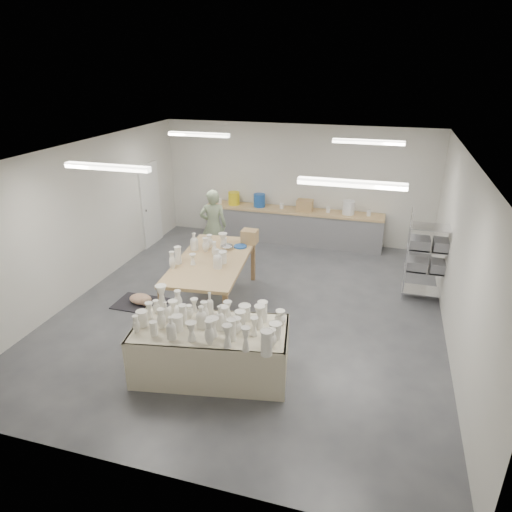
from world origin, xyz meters
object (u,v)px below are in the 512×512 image
(drying_table, at_px, (211,348))
(work_table, at_px, (214,257))
(red_stool, at_px, (218,244))
(potter, at_px, (213,226))

(drying_table, height_order, work_table, work_table)
(drying_table, height_order, red_stool, drying_table)
(work_table, relative_size, potter, 1.52)
(work_table, bearing_deg, potter, 106.10)
(drying_table, relative_size, work_table, 0.92)
(drying_table, distance_m, work_table, 2.35)
(drying_table, distance_m, potter, 4.36)
(work_table, distance_m, red_stool, 2.38)
(work_table, height_order, potter, potter)
(drying_table, bearing_deg, potter, 100.51)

